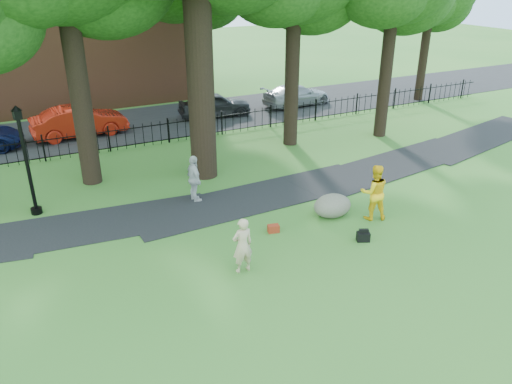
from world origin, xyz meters
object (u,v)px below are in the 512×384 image
boulder (332,204)px  lamppost (27,163)px  man (374,192)px  woman (243,245)px  red_sedan (79,121)px

boulder → lamppost: lamppost is taller
boulder → man: bearing=-37.7°
man → woman: bearing=31.7°
woman → man: 5.73m
lamppost → red_sedan: bearing=56.3°
boulder → red_sedan: (-6.62, 13.86, 0.38)m
lamppost → red_sedan: 9.38m
boulder → lamppost: 11.00m
woman → lamppost: size_ratio=0.43×
man → lamppost: bearing=-6.9°
woman → red_sedan: (-2.10, 15.70, -0.07)m
man → lamppost: (-10.77, 5.93, 0.96)m
boulder → lamppost: (-9.65, 5.06, 1.57)m
man → red_sedan: size_ratio=0.42×
man → boulder: bearing=-15.8°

